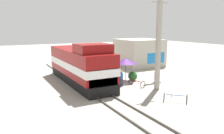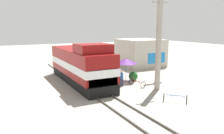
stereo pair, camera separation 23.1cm
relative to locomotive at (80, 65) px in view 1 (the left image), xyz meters
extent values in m
plane|color=gray|center=(0.00, -3.89, -1.90)|extent=(120.00, 120.00, 0.00)
cube|color=#4C4742|center=(-0.72, -3.89, -1.83)|extent=(0.08, 34.53, 0.15)
cube|color=#4C4742|center=(0.72, -3.89, -1.83)|extent=(0.08, 34.53, 0.15)
cube|color=black|center=(0.00, 0.33, -1.42)|extent=(2.90, 12.12, 0.96)
cube|color=maroon|center=(0.00, 0.33, 0.35)|extent=(3.16, 11.64, 2.60)
cube|color=white|center=(0.00, 0.33, 0.09)|extent=(3.20, 11.76, 0.70)
cube|color=white|center=(0.00, -4.64, -0.23)|extent=(2.68, 1.70, 1.43)
cube|color=maroon|center=(0.00, -3.30, 2.06)|extent=(2.97, 2.67, 0.82)
cylinder|color=#9E998E|center=(5.59, -5.65, 2.66)|extent=(0.53, 0.53, 9.13)
cube|color=#9E998E|center=(5.59, -5.65, 6.13)|extent=(1.80, 0.12, 0.12)
cylinder|color=#4C4C4C|center=(4.69, -1.40, -0.72)|extent=(0.05, 0.05, 2.36)
cone|color=#4C1E72|center=(4.69, -1.40, 0.32)|extent=(2.44, 2.44, 0.55)
cube|color=#595959|center=(7.48, -3.14, -0.90)|extent=(0.12, 0.12, 2.00)
cube|color=#1972BF|center=(7.48, -3.14, 0.68)|extent=(2.28, 0.08, 1.15)
sphere|color=#236028|center=(5.45, -1.73, -1.39)|extent=(1.02, 1.02, 1.02)
cube|color=#2D3347|center=(3.12, -3.15, -1.52)|extent=(0.30, 0.20, 0.77)
cylinder|color=#2659A5|center=(3.12, -3.15, -0.83)|extent=(0.34, 0.34, 0.61)
sphere|color=tan|center=(3.12, -3.15, -0.41)|extent=(0.22, 0.22, 0.22)
torus|color=black|center=(4.61, -4.75, -1.56)|extent=(0.68, 0.16, 0.68)
torus|color=black|center=(4.34, -3.10, -1.56)|extent=(0.68, 0.16, 0.68)
cube|color=#A51919|center=(4.47, -3.92, -1.36)|extent=(0.27, 1.41, 0.04)
cylinder|color=#A51919|center=(4.52, -4.21, -1.44)|extent=(0.04, 0.04, 0.29)
torus|color=black|center=(3.82, -8.65, -1.55)|extent=(0.54, 0.54, 0.71)
torus|color=black|center=(5.05, -9.88, -1.55)|extent=(0.54, 0.54, 0.71)
cube|color=#194C99|center=(4.44, -9.27, -1.34)|extent=(1.07, 1.07, 0.04)
cylinder|color=#194C99|center=(4.22, -9.05, -1.42)|extent=(0.04, 0.04, 0.30)
cube|color=#B7B2A3|center=(11.70, 5.92, 0.12)|extent=(5.92, 5.94, 4.04)
camera|label=1|loc=(-7.87, -21.39, 3.96)|focal=35.00mm
camera|label=2|loc=(-7.67, -21.50, 3.96)|focal=35.00mm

